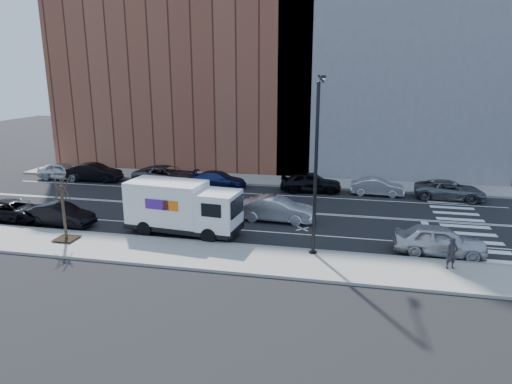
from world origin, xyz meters
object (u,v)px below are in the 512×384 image
at_px(fedex_van, 182,207).
at_px(pedestrian, 452,253).
at_px(far_parked_a, 63,171).
at_px(near_parked_front, 440,240).
at_px(far_parked_b, 95,172).
at_px(driving_sedan, 277,209).

height_order(fedex_van, pedestrian, fedex_van).
bearing_deg(far_parked_a, near_parked_front, -109.98).
distance_m(fedex_van, pedestrian, 14.96).
bearing_deg(far_parked_b, fedex_van, -133.48).
distance_m(fedex_van, far_parked_a, 19.45).
height_order(far_parked_a, near_parked_front, near_parked_front).
height_order(fedex_van, far_parked_b, fedex_van).
xyz_separation_m(far_parked_a, pedestrian, (30.56, -13.68, 0.18)).
relative_size(far_parked_b, pedestrian, 3.01).
distance_m(far_parked_a, pedestrian, 33.48).
xyz_separation_m(far_parked_b, pedestrian, (27.36, -13.67, 0.16)).
bearing_deg(near_parked_front, fedex_van, 91.58).
distance_m(fedex_van, far_parked_b, 16.94).
bearing_deg(far_parked_b, far_parked_a, 88.11).
bearing_deg(far_parked_b, near_parked_front, -114.74).
distance_m(driving_sedan, pedestrian, 11.32).
bearing_deg(far_parked_a, pedestrian, -113.26).
height_order(driving_sedan, near_parked_front, near_parked_front).
bearing_deg(driving_sedan, near_parked_front, -109.64).
height_order(fedex_van, far_parked_a, fedex_van).
bearing_deg(driving_sedan, pedestrian, -119.29).
bearing_deg(pedestrian, far_parked_b, 132.00).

